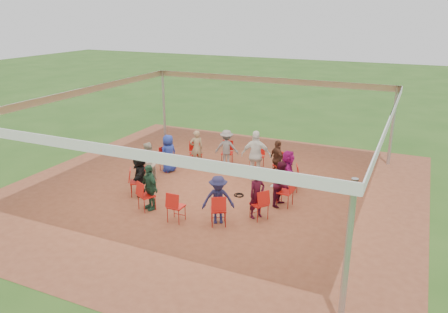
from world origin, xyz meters
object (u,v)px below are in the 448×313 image
at_px(person_seated_3, 227,148).
at_px(person_seated_0, 282,184).
at_px(chair_4, 227,153).
at_px(chair_9, 147,196).
at_px(chair_12, 259,204).
at_px(laptop, 277,184).
at_px(chair_5, 196,154).
at_px(chair_8, 137,182).
at_px(person_seated_7, 140,174).
at_px(person_seated_6, 148,162).
at_px(cable_coil, 239,195).
at_px(chair_11, 218,210).
at_px(person_seated_2, 277,160).
at_px(person_seated_4, 196,148).
at_px(chair_3, 257,157).
at_px(chair_6, 167,159).
at_px(chair_0, 285,192).
at_px(person_seated_10, 257,195).
at_px(chair_1, 291,178).
at_px(chair_10, 176,207).
at_px(person_seated_5, 169,153).
at_px(chair_2, 280,166).
at_px(person_seated_8, 150,187).
at_px(person_seated_9, 218,200).
at_px(standing_person, 256,155).
at_px(person_seated_1, 288,171).
at_px(chair_7, 145,169).

bearing_deg(person_seated_3, person_seated_0, 124.62).
bearing_deg(chair_4, chair_9, 69.23).
xyz_separation_m(chair_12, laptop, (0.13, 1.16, 0.20)).
bearing_deg(chair_9, chair_5, 124.62).
height_order(chair_8, person_seated_7, person_seated_7).
relative_size(person_seated_6, laptop, 4.32).
height_order(person_seated_6, cable_coil, person_seated_6).
xyz_separation_m(chair_11, person_seated_2, (0.38, 4.00, 0.25)).
bearing_deg(chair_4, person_seated_4, 19.54).
height_order(chair_11, laptop, chair_11).
height_order(chair_3, chair_6, same).
xyz_separation_m(chair_0, chair_8, (-4.53, -1.16, 0.00)).
height_order(chair_11, person_seated_7, person_seated_7).
xyz_separation_m(person_seated_3, person_seated_10, (2.57, -3.64, 0.00)).
distance_m(chair_1, person_seated_4, 4.03).
relative_size(chair_10, person_seated_3, 0.65).
bearing_deg(person_seated_5, chair_9, 39.95).
xyz_separation_m(chair_3, chair_9, (-1.72, -4.66, 0.00)).
xyz_separation_m(chair_6, chair_9, (1.21, -3.09, 0.00)).
bearing_deg(person_seated_3, person_seated_7, 55.38).
height_order(chair_1, chair_2, same).
height_order(chair_10, laptop, chair_10).
bearing_deg(person_seated_0, person_seated_8, 124.62).
xyz_separation_m(chair_1, person_seated_6, (-4.69, -1.22, 0.25)).
xyz_separation_m(chair_10, person_seated_9, (1.10, 0.40, 0.25)).
height_order(person_seated_2, standing_person, standing_person).
bearing_deg(person_seated_5, chair_12, 82.91).
height_order(person_seated_9, cable_coil, person_seated_9).
relative_size(chair_9, person_seated_7, 0.65).
height_order(chair_11, cable_coil, chair_11).
height_order(chair_4, person_seated_1, person_seated_1).
relative_size(chair_11, person_seated_5, 0.65).
distance_m(person_seated_6, person_seated_9, 3.92).
relative_size(chair_6, chair_7, 1.00).
distance_m(chair_12, person_seated_8, 3.25).
relative_size(chair_10, laptop, 2.81).
bearing_deg(chair_2, person_seated_6, 69.76).
bearing_deg(chair_1, chair_6, 69.23).
height_order(chair_2, chair_9, same).
bearing_deg(chair_12, chair_2, 41.54).
height_order(chair_12, person_seated_8, person_seated_8).
distance_m(person_seated_4, laptop, 4.30).
bearing_deg(standing_person, chair_9, 46.17).
distance_m(chair_5, chair_7, 2.33).
distance_m(chair_0, chair_8, 4.68).
bearing_deg(person_seated_7, chair_8, -90.00).
relative_size(standing_person, cable_coil, 4.69).
bearing_deg(person_seated_3, chair_1, 140.05).
bearing_deg(chair_9, cable_coil, 71.82).
height_order(chair_9, standing_person, standing_person).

